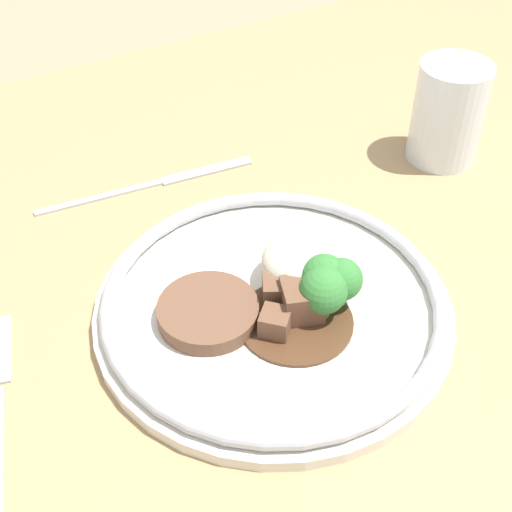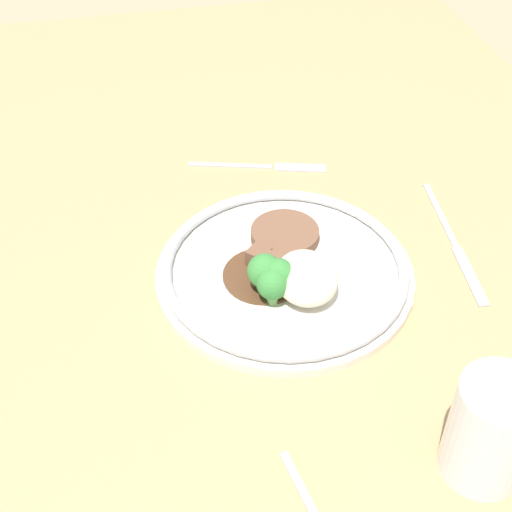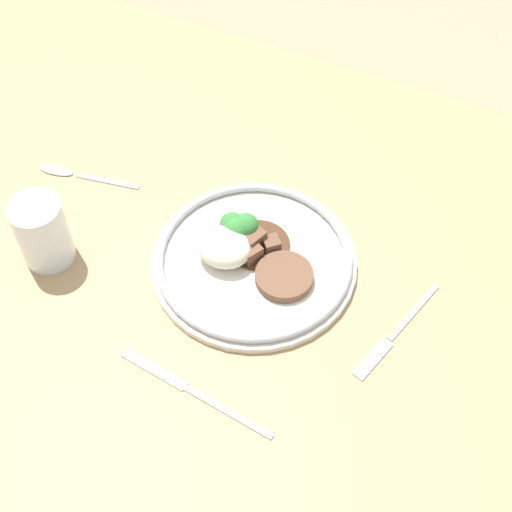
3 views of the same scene
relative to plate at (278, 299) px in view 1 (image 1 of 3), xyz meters
name	(u,v)px [view 1 (image 1 of 3)]	position (x,y,z in m)	size (l,w,h in m)	color
ground_plane	(250,339)	(-0.02, 0.01, -0.05)	(8.00, 8.00, 0.00)	#998466
dining_table	(250,325)	(-0.02, 0.01, -0.03)	(1.47, 0.93, 0.03)	tan
plate	(278,299)	(0.00, 0.00, 0.00)	(0.28, 0.28, 0.06)	silver
juice_glass	(448,116)	(0.26, 0.11, 0.03)	(0.07, 0.07, 0.10)	orange
knife	(155,183)	(-0.01, 0.21, -0.01)	(0.22, 0.03, 0.00)	#B7B7BC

